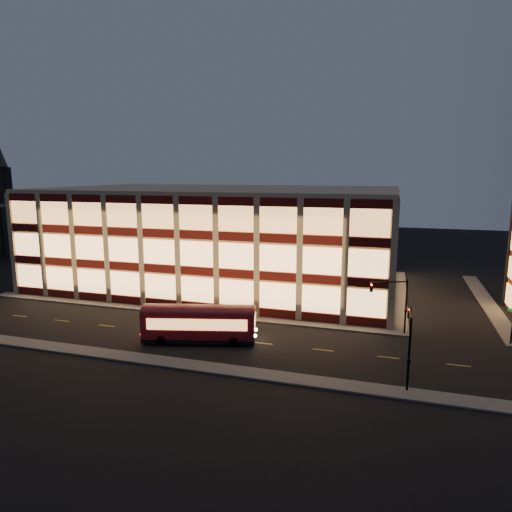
% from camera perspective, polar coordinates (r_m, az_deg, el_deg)
% --- Properties ---
extents(ground, '(200.00, 200.00, 0.00)m').
position_cam_1_polar(ground, '(54.77, -7.55, -7.49)').
color(ground, black).
rests_on(ground, ground).
extents(sidewalk_office_south, '(54.00, 2.00, 0.15)m').
position_cam_1_polar(sidewalk_office_south, '(56.86, -9.90, -6.80)').
color(sidewalk_office_south, '#514F4C').
rests_on(sidewalk_office_south, ground).
extents(sidewalk_office_east, '(2.00, 30.00, 0.15)m').
position_cam_1_polar(sidewalk_office_east, '(66.45, 17.42, -4.61)').
color(sidewalk_office_east, '#514F4C').
rests_on(sidewalk_office_east, ground).
extents(sidewalk_tower_west, '(2.00, 30.00, 0.15)m').
position_cam_1_polar(sidewalk_tower_west, '(67.53, 26.82, -5.03)').
color(sidewalk_tower_west, '#514F4C').
rests_on(sidewalk_tower_west, ground).
extents(sidewalk_near, '(100.00, 2.00, 0.15)m').
position_cam_1_polar(sidewalk_near, '(44.00, -14.73, -12.21)').
color(sidewalk_near, '#514F4C').
rests_on(sidewalk_near, ground).
extents(office_building, '(50.45, 30.45, 14.50)m').
position_cam_1_polar(office_building, '(69.51, -4.11, 2.53)').
color(office_building, tan).
rests_on(office_building, ground).
extents(traffic_signal_far, '(3.79, 1.87, 6.00)m').
position_cam_1_polar(traffic_signal_far, '(49.20, 16.81, -4.92)').
color(traffic_signal_far, black).
rests_on(traffic_signal_far, ground).
extents(traffic_signal_near, '(0.32, 4.45, 6.00)m').
position_cam_1_polar(traffic_signal_near, '(38.45, 18.63, -9.31)').
color(traffic_signal_near, black).
rests_on(traffic_signal_near, ground).
extents(trolley_bus, '(11.50, 5.48, 3.78)m').
position_cam_1_polar(trolley_bus, '(46.32, -7.13, -8.11)').
color(trolley_bus, maroon).
rests_on(trolley_bus, ground).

